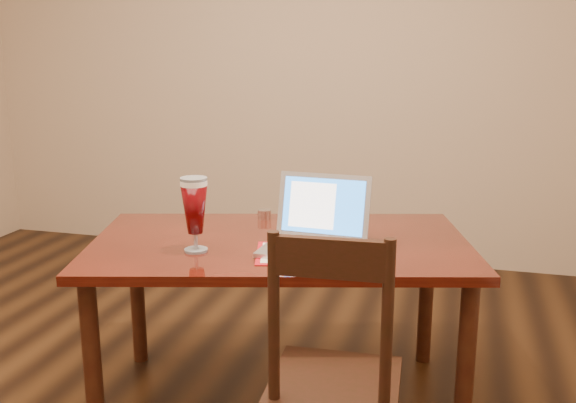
# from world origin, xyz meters

# --- Properties ---
(dining_table) EXTENTS (1.62, 1.17, 0.96)m
(dining_table) POSITION_xyz_m (0.46, 0.59, 0.61)
(dining_table) COLOR #4A1109
(dining_table) RESTS_ON ground
(dining_chair) EXTENTS (0.41, 0.39, 0.92)m
(dining_chair) POSITION_xyz_m (0.80, 0.04, 0.43)
(dining_chair) COLOR black
(dining_chair) RESTS_ON ground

